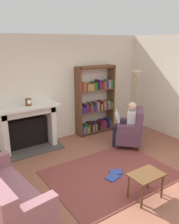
% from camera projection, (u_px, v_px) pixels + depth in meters
% --- Properties ---
extents(ground, '(14.00, 14.00, 0.00)m').
position_uv_depth(ground, '(121.00, 182.00, 4.37)').
color(ground, '#925540').
extents(back_wall, '(5.60, 0.10, 2.70)m').
position_uv_depth(back_wall, '(57.00, 89.00, 6.00)').
color(back_wall, beige).
rests_on(back_wall, ground).
extents(side_wall_right, '(0.10, 5.20, 2.70)m').
position_uv_depth(side_wall_right, '(165.00, 86.00, 6.38)').
color(side_wall_right, beige).
rests_on(side_wall_right, ground).
extents(area_rug, '(2.40, 1.80, 0.01)m').
position_uv_depth(area_rug, '(111.00, 174.00, 4.60)').
color(area_rug, brown).
rests_on(area_rug, ground).
extents(fireplace, '(1.46, 0.64, 1.12)m').
position_uv_depth(fireplace, '(28.00, 126.00, 5.52)').
color(fireplace, '#4C4742').
rests_on(fireplace, ground).
extents(mantel_clock, '(0.14, 0.14, 0.16)m').
position_uv_depth(mantel_clock, '(28.00, 102.00, 5.27)').
color(mantel_clock, brown).
rests_on(mantel_clock, fireplace).
extents(bookshelf, '(1.16, 0.32, 1.90)m').
position_uv_depth(bookshelf, '(96.00, 102.00, 6.53)').
color(bookshelf, brown).
rests_on(bookshelf, ground).
extents(armchair_reading, '(0.89, 0.89, 0.97)m').
position_uv_depth(armchair_reading, '(132.00, 130.00, 5.73)').
color(armchair_reading, '#331E14').
rests_on(armchair_reading, ground).
extents(seated_reader, '(0.58, 0.58, 1.14)m').
position_uv_depth(seated_reader, '(127.00, 123.00, 5.69)').
color(seated_reader, silver).
rests_on(seated_reader, ground).
extents(sofa_floral, '(0.92, 1.78, 0.85)m').
position_uv_depth(sofa_floral, '(4.00, 198.00, 3.42)').
color(sofa_floral, '#996269').
rests_on(sofa_floral, ground).
extents(side_table, '(0.56, 0.39, 0.45)m').
position_uv_depth(side_table, '(146.00, 178.00, 3.81)').
color(side_table, brown).
rests_on(side_table, ground).
extents(scattered_books, '(0.46, 0.36, 0.03)m').
position_uv_depth(scattered_books, '(114.00, 175.00, 4.53)').
color(scattered_books, '#334CA5').
rests_on(scattered_books, area_rug).
extents(floor_lamp, '(0.32, 0.32, 1.77)m').
position_uv_depth(floor_lamp, '(136.00, 81.00, 6.26)').
color(floor_lamp, '#B7933F').
rests_on(floor_lamp, ground).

